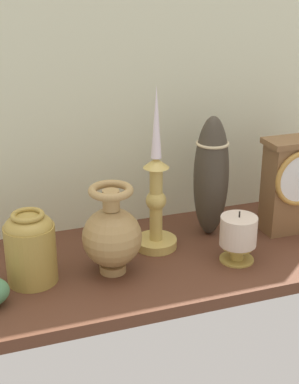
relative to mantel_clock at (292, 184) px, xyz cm
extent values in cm
cube|color=#542F1F|center=(-28.29, -1.59, -12.00)|extent=(100.00, 36.00, 2.40)
cube|color=beige|center=(-28.29, 16.91, 21.70)|extent=(120.00, 2.00, 65.00)
cube|color=brown|center=(0.00, 0.42, -1.07)|extent=(11.15, 6.17, 19.46)
cube|color=brown|center=(0.00, 0.42, 9.26)|extent=(12.49, 6.91, 1.20)
cylinder|color=tan|center=(-29.73, 2.19, -9.90)|extent=(8.61, 8.61, 1.80)
cylinder|color=tan|center=(-29.73, 2.19, -1.24)|extent=(2.60, 2.60, 15.53)
sphere|color=tan|center=(-29.73, 2.19, -0.46)|extent=(4.16, 4.16, 4.16)
cone|color=tan|center=(-29.73, 2.19, 7.53)|extent=(5.15, 5.15, 2.00)
cone|color=white|center=(-29.73, 2.19, 15.58)|extent=(2.06, 2.06, 14.11)
cylinder|color=#AB8750|center=(-40.76, -4.47, -10.00)|extent=(5.03, 5.03, 1.60)
sphere|color=#AB8750|center=(-40.76, -4.47, -3.61)|extent=(11.18, 11.18, 11.18)
cylinder|color=#AB8750|center=(-40.76, -4.47, 3.86)|extent=(3.13, 3.13, 3.76)
torus|color=#AB8750|center=(-40.76, -4.47, 5.74)|extent=(8.21, 8.21, 1.48)
cylinder|color=#AB8B3D|center=(-55.55, -2.85, -5.28)|extent=(9.19, 9.19, 11.05)
ellipsoid|color=#AB8B3D|center=(-55.55, -2.85, 0.25)|extent=(8.73, 8.73, 4.36)
torus|color=#AB8B3D|center=(-55.55, -2.85, 2.43)|extent=(5.96, 5.96, 0.91)
cylinder|color=#B29542|center=(-16.64, -8.33, -9.26)|extent=(2.69, 2.69, 3.08)
cylinder|color=#B29542|center=(-16.64, -8.33, -10.40)|extent=(6.73, 6.73, 0.80)
cylinder|color=#B29542|center=(-16.64, -8.33, -7.72)|extent=(6.05, 6.05, 0.60)
cylinder|color=beige|center=(-16.64, -8.33, -4.42)|extent=(7.17, 7.17, 5.81)
cylinder|color=black|center=(-16.64, -8.33, -0.91)|extent=(0.30, 0.30, 1.20)
ellipsoid|color=#3D352A|center=(-16.80, 4.41, 2.17)|extent=(7.33, 7.33, 25.93)
torus|color=#CCB78C|center=(-16.80, 4.41, 9.43)|extent=(6.83, 6.83, 0.60)
camera|label=1|loc=(-65.20, -95.86, 44.34)|focal=53.43mm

